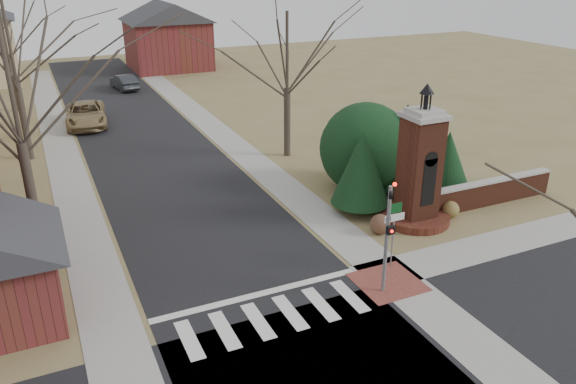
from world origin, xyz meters
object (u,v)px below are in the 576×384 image
sign_post (394,222)px  brick_gate_monument (419,178)px  traffic_signal_pole (388,229)px  pickup_truck (86,114)px  distant_car (124,82)px

sign_post → brick_gate_monument: size_ratio=0.42×
traffic_signal_pole → pickup_truck: 28.62m
sign_post → brick_gate_monument: brick_gate_monument is taller
traffic_signal_pole → sign_post: size_ratio=1.64×
pickup_truck → traffic_signal_pole: bearing=-69.8°
pickup_truck → sign_post: bearing=-66.5°
sign_post → brick_gate_monument: bearing=41.4°
pickup_truck → distant_car: 11.87m
brick_gate_monument → distant_car: size_ratio=1.51×
pickup_truck → distant_car: pickup_truck is taller
brick_gate_monument → pickup_truck: size_ratio=1.09×
brick_gate_monument → traffic_signal_pole: bearing=-136.8°
sign_post → pickup_truck: sign_post is taller
brick_gate_monument → sign_post: bearing=-138.6°
sign_post → traffic_signal_pole: bearing=-132.4°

